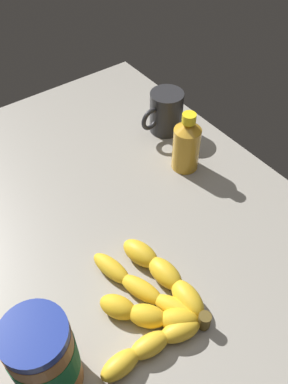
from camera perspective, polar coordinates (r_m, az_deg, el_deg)
The scene contains 5 objects.
ground_plane at distance 80.35cm, azimuth -2.90°, elevation -4.55°, with size 96.48×67.55×3.80cm, color gray.
banana_bunch at distance 67.11cm, azimuth 1.24°, elevation -15.01°, with size 22.09×19.88×3.79cm.
peanut_butter_jar at distance 58.54cm, azimuth -13.84°, elevation -21.56°, with size 8.89×8.89×15.43cm.
honey_bottle at distance 85.15cm, azimuth 5.96°, elevation 6.67°, with size 5.70×5.70×13.67cm.
coffee_mug at distance 95.52cm, azimuth 3.03°, elevation 11.10°, with size 7.65×11.53×9.89cm.
Camera 1 is at (-42.48, 26.24, 61.05)cm, focal length 38.14 mm.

